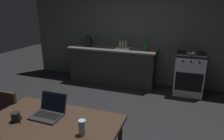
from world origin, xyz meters
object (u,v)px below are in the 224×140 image
Objects in this scene: stove_oven at (189,74)px; laptop at (49,112)px; electric_kettle at (88,41)px; bottle at (146,46)px; dining_table at (52,128)px; chair at (0,122)px; drinking_glass at (82,127)px; dish_rack at (123,47)px; coffee_mug at (16,117)px; frying_pan at (192,53)px.

laptop is (-1.45, -2.98, 0.34)m from stove_oven.
bottle reaches higher than electric_kettle.
dining_table is 5.31× the size of bottle.
dining_table is 3.08m from bottle.
electric_kettle is at bearing 178.06° from bottle.
chair is 1.29m from drinking_glass.
drinking_glass is at bearing -89.41° from bottle.
stove_oven is 1.60m from dish_rack.
chair is at bearing 173.54° from dining_table.
chair is at bearing -84.90° from electric_kettle.
dish_rack is at bearing 87.02° from coffee_mug.
chair is (-0.85, 0.10, -0.17)m from dining_table.
bottle is at bearing 90.59° from drinking_glass.
dining_table is 4.29× the size of laptop.
dish_rack is (0.17, 3.19, 0.15)m from coffee_mug.
bottle reaches higher than drinking_glass.
drinking_glass is (0.74, 0.03, 0.02)m from coffee_mug.
chair is 3.09m from dish_rack.
dining_table is 3.31× the size of frying_pan.
electric_kettle is (-0.27, 2.99, 0.51)m from chair.
electric_kettle is 3.29m from coffee_mug.
electric_kettle is at bearing 179.32° from frying_pan.
bottle reaches higher than frying_pan.
drinking_glass reaches higher than dining_table.
stove_oven is at bearing 62.09° from coffee_mug.
dish_rack is (-1.52, 0.00, 0.50)m from stove_oven.
dining_table is at bearing -113.65° from frying_pan.
coffee_mug is 0.75m from drinking_glass.
laptop is 2.98m from dish_rack.
stove_oven is at bearing 92.17° from frying_pan.
bottle is at bearing -178.77° from frying_pan.
chair is 3.47× the size of electric_kettle.
dining_table is 0.39m from coffee_mug.
laptop is (0.74, 0.01, 0.29)m from chair.
stove_oven is 3.33m from laptop.
dish_rack is (0.93, 0.00, -0.07)m from electric_kettle.
electric_kettle reaches higher than dish_rack.
dish_rack is at bearing 68.11° from chair.
stove_oven is at bearing -0.06° from electric_kettle.
dish_rack is at bearing 179.91° from stove_oven.
frying_pan is at bearing -1.09° from dish_rack.
coffee_mug is at bearing -31.48° from chair.
dining_table is 3.30m from electric_kettle.
electric_kettle is 1.48m from bottle.
dining_table is 1.55× the size of chair.
laptop is (-0.11, 0.11, 0.12)m from dining_table.
laptop reaches higher than dining_table.
frying_pan is 3.59m from coffee_mug.
coffee_mug is at bearing -126.84° from laptop.
stove_oven is at bearing 66.55° from dining_table.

